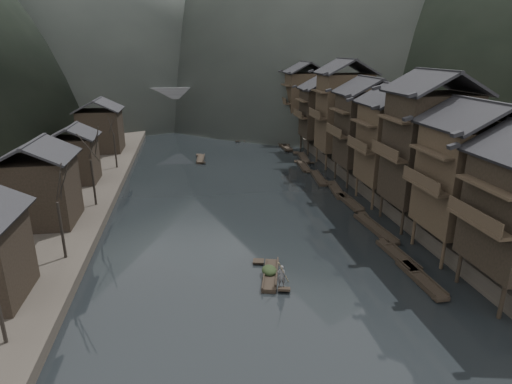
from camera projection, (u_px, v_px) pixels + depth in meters
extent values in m
plane|color=black|center=(266.00, 262.00, 36.71)|extent=(300.00, 300.00, 0.00)
cube|color=#2D2823|center=(413.00, 143.00, 79.09)|extent=(40.00, 200.00, 1.80)
cube|color=#2D2823|center=(8.00, 159.00, 68.74)|extent=(40.00, 200.00, 1.20)
cylinder|color=black|center=(502.00, 301.00, 28.68)|extent=(0.30, 0.30, 2.90)
cylinder|color=black|center=(459.00, 267.00, 33.17)|extent=(0.30, 0.30, 2.90)
cylinder|color=black|center=(491.00, 265.00, 33.58)|extent=(0.30, 0.30, 2.90)
cube|color=#31271B|center=(479.00, 222.00, 29.25)|extent=(1.20, 5.70, 0.25)
cylinder|color=#31271B|center=(443.00, 254.00, 35.23)|extent=(0.30, 0.30, 2.90)
cylinder|color=#31271B|center=(414.00, 231.00, 39.72)|extent=(0.30, 0.30, 2.90)
cylinder|color=#31271B|center=(473.00, 252.00, 35.64)|extent=(0.30, 0.30, 2.90)
cylinder|color=#31271B|center=(441.00, 229.00, 40.13)|extent=(0.30, 0.30, 2.90)
cube|color=#31271B|center=(470.00, 179.00, 36.13)|extent=(7.00, 6.00, 8.75)
cube|color=#31271B|center=(425.00, 186.00, 35.67)|extent=(1.20, 5.70, 0.25)
cylinder|color=black|center=(402.00, 222.00, 41.78)|extent=(0.30, 0.30, 2.90)
cylinder|color=black|center=(381.00, 205.00, 46.28)|extent=(0.30, 0.30, 2.90)
cylinder|color=black|center=(428.00, 220.00, 42.19)|extent=(0.30, 0.30, 2.90)
cylinder|color=black|center=(405.00, 204.00, 46.69)|extent=(0.30, 0.30, 2.90)
cube|color=black|center=(427.00, 149.00, 42.36)|extent=(7.00, 6.00, 10.78)
cube|color=#31271B|center=(389.00, 156.00, 41.94)|extent=(1.20, 5.70, 0.25)
cylinder|color=#31271B|center=(373.00, 199.00, 48.33)|extent=(0.30, 0.30, 2.90)
cylinder|color=#31271B|center=(357.00, 186.00, 52.83)|extent=(0.30, 0.30, 2.90)
cylinder|color=#31271B|center=(396.00, 197.00, 48.75)|extent=(0.30, 0.30, 2.90)
cylinder|color=#31271B|center=(378.00, 185.00, 53.24)|extent=(0.30, 0.30, 2.90)
cube|color=#31271B|center=(394.00, 144.00, 49.22)|extent=(7.00, 6.00, 8.86)
cube|color=#31271B|center=(361.00, 149.00, 48.76)|extent=(1.20, 5.70, 0.25)
cylinder|color=black|center=(347.00, 179.00, 55.82)|extent=(0.30, 0.30, 2.90)
cylinder|color=black|center=(335.00, 169.00, 60.32)|extent=(0.30, 0.30, 2.90)
cylinder|color=black|center=(367.00, 178.00, 56.23)|extent=(0.30, 0.30, 2.90)
cylinder|color=black|center=(354.00, 168.00, 60.73)|extent=(0.30, 0.30, 2.90)
cube|color=black|center=(366.00, 130.00, 56.65)|extent=(7.00, 6.00, 9.22)
cube|color=#31271B|center=(337.00, 134.00, 56.20)|extent=(1.20, 5.70, 0.25)
cylinder|color=#31271B|center=(326.00, 162.00, 64.25)|extent=(0.30, 0.30, 2.90)
cylinder|color=#31271B|center=(317.00, 154.00, 68.74)|extent=(0.30, 0.30, 2.90)
cylinder|color=#31271B|center=(344.00, 161.00, 64.66)|extent=(0.30, 0.30, 2.90)
cylinder|color=#31271B|center=(333.00, 154.00, 69.15)|extent=(0.30, 0.30, 2.90)
cube|color=#31271B|center=(343.00, 112.00, 64.75)|extent=(7.00, 6.00, 11.29)
cube|color=#31271B|center=(318.00, 117.00, 64.33)|extent=(1.20, 5.70, 0.25)
cylinder|color=black|center=(308.00, 147.00, 73.61)|extent=(0.30, 0.30, 2.90)
cylinder|color=black|center=(301.00, 142.00, 78.10)|extent=(0.30, 0.30, 2.90)
cylinder|color=black|center=(323.00, 147.00, 74.02)|extent=(0.30, 0.30, 2.90)
cylinder|color=black|center=(315.00, 141.00, 78.51)|extent=(0.30, 0.30, 2.90)
cube|color=black|center=(323.00, 113.00, 74.60)|extent=(7.00, 6.00, 8.18)
cube|color=#31271B|center=(300.00, 116.00, 74.14)|extent=(1.20, 5.70, 0.25)
cylinder|color=#31271B|center=(292.00, 134.00, 84.84)|extent=(0.30, 0.30, 2.90)
cylinder|color=#31271B|center=(286.00, 130.00, 89.34)|extent=(0.30, 0.30, 2.90)
cylinder|color=#31271B|center=(305.00, 134.00, 85.25)|extent=(0.30, 0.30, 2.90)
cylinder|color=#31271B|center=(299.00, 129.00, 89.75)|extent=(0.30, 0.30, 2.90)
cube|color=#31271B|center=(305.00, 100.00, 85.51)|extent=(7.00, 6.00, 10.26)
cube|color=#31271B|center=(285.00, 103.00, 85.07)|extent=(1.20, 5.70, 0.25)
cube|color=black|center=(41.00, 189.00, 41.59)|extent=(6.00, 6.00, 6.50)
cube|color=black|center=(76.00, 158.00, 54.81)|extent=(5.00, 5.00, 5.80)
cube|color=black|center=(101.00, 129.00, 71.50)|extent=(6.50, 6.50, 6.80)
cylinder|color=black|center=(4.00, 307.00, 24.53)|extent=(0.24, 0.24, 4.22)
cylinder|color=black|center=(57.00, 228.00, 34.62)|extent=(0.24, 0.24, 4.86)
cylinder|color=black|center=(89.00, 181.00, 46.58)|extent=(0.24, 0.24, 5.12)
cylinder|color=black|center=(112.00, 149.00, 61.51)|extent=(0.24, 0.24, 5.01)
cube|color=black|center=(421.00, 279.00, 33.68)|extent=(1.32, 6.09, 0.30)
cube|color=black|center=(421.00, 277.00, 33.62)|extent=(1.37, 5.97, 0.10)
cube|color=black|center=(404.00, 261.00, 36.37)|extent=(0.96, 0.78, 0.33)
cube|color=black|center=(440.00, 298.00, 30.90)|extent=(0.96, 0.78, 0.33)
cube|color=black|center=(398.00, 256.00, 37.44)|extent=(1.45, 6.18, 0.30)
cube|color=black|center=(398.00, 254.00, 37.39)|extent=(1.50, 6.07, 0.10)
cube|color=black|center=(385.00, 240.00, 40.18)|extent=(0.98, 0.81, 0.33)
cube|color=black|center=(413.00, 271.00, 34.62)|extent=(0.98, 0.81, 0.33)
cube|color=black|center=(375.00, 229.00, 43.17)|extent=(1.68, 7.73, 0.30)
cube|color=black|center=(375.00, 227.00, 43.11)|extent=(1.73, 7.58, 0.10)
cube|color=black|center=(363.00, 214.00, 46.60)|extent=(1.00, 1.01, 0.37)
cube|color=black|center=(389.00, 243.00, 39.65)|extent=(1.00, 1.01, 0.37)
cube|color=black|center=(349.00, 202.00, 50.54)|extent=(1.33, 6.19, 0.30)
cube|color=black|center=(350.00, 201.00, 50.48)|extent=(1.38, 6.07, 0.10)
cube|color=black|center=(342.00, 193.00, 53.27)|extent=(0.96, 0.79, 0.33)
cube|color=black|center=(358.00, 210.00, 47.71)|extent=(0.96, 0.79, 0.33)
cube|color=black|center=(335.00, 190.00, 55.05)|extent=(1.93, 7.11, 0.30)
cube|color=black|center=(335.00, 188.00, 55.00)|extent=(1.97, 6.97, 0.10)
cube|color=black|center=(324.00, 181.00, 58.08)|extent=(1.03, 0.97, 0.35)
cube|color=black|center=(348.00, 197.00, 51.93)|extent=(1.03, 0.97, 0.35)
cube|color=black|center=(318.00, 178.00, 60.07)|extent=(1.79, 7.12, 0.30)
cube|color=black|center=(318.00, 177.00, 60.01)|extent=(1.83, 6.98, 0.10)
cube|color=black|center=(309.00, 171.00, 63.12)|extent=(1.02, 0.95, 0.35)
cube|color=black|center=(328.00, 184.00, 56.93)|extent=(1.02, 0.95, 0.35)
cube|color=black|center=(303.00, 166.00, 66.09)|extent=(1.62, 6.06, 0.30)
cube|color=black|center=(303.00, 165.00, 66.03)|extent=(1.67, 5.95, 0.10)
cube|color=black|center=(297.00, 161.00, 68.69)|extent=(1.00, 0.82, 0.33)
cube|color=black|center=(310.00, 170.00, 63.40)|extent=(1.00, 0.82, 0.33)
cube|color=black|center=(303.00, 158.00, 71.15)|extent=(1.90, 7.23, 0.30)
cube|color=black|center=(303.00, 157.00, 71.09)|extent=(1.94, 7.09, 0.10)
cube|color=black|center=(296.00, 152.00, 74.24)|extent=(1.03, 0.98, 0.35)
cube|color=black|center=(311.00, 162.00, 67.97)|extent=(1.03, 0.98, 0.35)
cube|color=black|center=(285.00, 147.00, 78.74)|extent=(1.55, 6.04, 0.30)
cube|color=black|center=(285.00, 146.00, 78.69)|extent=(1.60, 5.92, 0.10)
cube|color=black|center=(283.00, 143.00, 81.41)|extent=(0.99, 0.81, 0.32)
cube|color=black|center=(288.00, 150.00, 75.99)|extent=(0.99, 0.81, 0.32)
cube|color=black|center=(281.00, 143.00, 82.76)|extent=(1.58, 7.53, 0.30)
cube|color=black|center=(281.00, 142.00, 82.71)|extent=(1.63, 7.38, 0.10)
cube|color=black|center=(279.00, 138.00, 86.10)|extent=(0.99, 0.97, 0.36)
cube|color=black|center=(284.00, 146.00, 79.33)|extent=(0.99, 0.97, 0.36)
cube|color=black|center=(278.00, 136.00, 88.98)|extent=(1.61, 6.28, 0.30)
cube|color=black|center=(278.00, 135.00, 88.92)|extent=(1.65, 6.16, 0.10)
cube|color=black|center=(274.00, 133.00, 91.68)|extent=(0.99, 0.84, 0.33)
cube|color=black|center=(282.00, 138.00, 86.19)|extent=(0.99, 0.84, 0.33)
cube|color=black|center=(201.00, 159.00, 70.41)|extent=(1.52, 5.53, 0.30)
cube|color=black|center=(201.00, 158.00, 70.35)|extent=(1.56, 5.42, 0.10)
cube|color=black|center=(199.00, 155.00, 72.77)|extent=(0.91, 0.76, 0.31)
cube|color=black|center=(203.00, 162.00, 67.96)|extent=(0.91, 0.76, 0.31)
cube|color=black|center=(241.00, 139.00, 85.80)|extent=(2.73, 4.68, 0.30)
cube|color=black|center=(241.00, 138.00, 85.75)|extent=(2.74, 4.62, 0.10)
cube|color=black|center=(244.00, 136.00, 87.82)|extent=(1.01, 0.87, 0.29)
cube|color=black|center=(238.00, 141.00, 83.70)|extent=(1.01, 0.87, 0.29)
cube|color=black|center=(246.00, 131.00, 94.81)|extent=(2.55, 5.07, 0.30)
cube|color=black|center=(246.00, 130.00, 94.75)|extent=(2.57, 4.99, 0.10)
cube|color=black|center=(248.00, 128.00, 97.01)|extent=(1.01, 0.87, 0.30)
cube|color=black|center=(244.00, 132.00, 92.51)|extent=(1.01, 0.87, 0.30)
cube|color=#4C4C4F|center=(212.00, 94.00, 101.81)|extent=(40.00, 6.00, 1.60)
cube|color=#4C4C4F|center=(213.00, 89.00, 98.87)|extent=(40.00, 0.50, 1.00)
cube|color=#4C4C4F|center=(211.00, 87.00, 103.93)|extent=(40.00, 0.50, 1.00)
cube|color=#4C4C4F|center=(153.00, 112.00, 101.00)|extent=(3.20, 6.00, 6.40)
cube|color=#4C4C4F|center=(194.00, 111.00, 102.42)|extent=(3.20, 6.00, 6.40)
cube|color=#4C4C4F|center=(231.00, 110.00, 103.76)|extent=(3.20, 6.00, 6.40)
cube|color=#4C4C4F|center=(270.00, 109.00, 105.18)|extent=(3.20, 6.00, 6.40)
cube|color=black|center=(271.00, 275.00, 34.30)|extent=(2.30, 5.15, 0.30)
cube|color=black|center=(271.00, 273.00, 34.24)|extent=(2.33, 5.06, 0.10)
cube|color=black|center=(258.00, 261.00, 36.36)|extent=(1.06, 0.84, 0.30)
cube|color=black|center=(284.00, 288.00, 32.15)|extent=(1.06, 0.84, 0.30)
ellipsoid|color=black|center=(269.00, 267.00, 34.31)|extent=(1.20, 1.58, 0.72)
imported|color=#4E4E50|center=(281.00, 273.00, 32.26)|extent=(0.72, 0.56, 1.78)
cylinder|color=#8C7A51|center=(285.00, 244.00, 31.53)|extent=(1.39, 2.12, 2.99)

